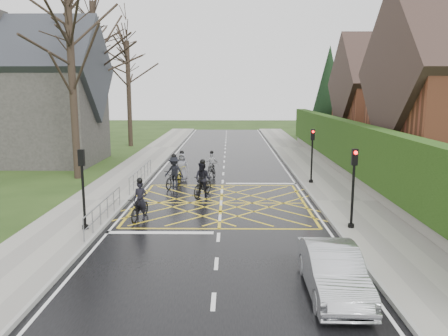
{
  "coord_description": "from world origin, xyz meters",
  "views": [
    {
      "loc": [
        0.41,
        -20.43,
        5.35
      ],
      "look_at": [
        0.11,
        2.39,
        1.3
      ],
      "focal_mm": 35.0,
      "sensor_mm": 36.0,
      "label": 1
    }
  ],
  "objects_px": {
    "car": "(333,271)",
    "cyclist_mid": "(174,175)",
    "cyclist_rear": "(140,206)",
    "cyclist_front": "(212,167)",
    "cyclist_back": "(203,183)",
    "cyclist_lead": "(182,170)"
  },
  "relations": [
    {
      "from": "cyclist_lead",
      "to": "car",
      "type": "height_order",
      "value": "cyclist_lead"
    },
    {
      "from": "cyclist_back",
      "to": "cyclist_front",
      "type": "relative_size",
      "value": 1.17
    },
    {
      "from": "cyclist_rear",
      "to": "cyclist_mid",
      "type": "height_order",
      "value": "cyclist_mid"
    },
    {
      "from": "cyclist_mid",
      "to": "cyclist_back",
      "type": "bearing_deg",
      "value": -33.21
    },
    {
      "from": "cyclist_front",
      "to": "cyclist_lead",
      "type": "distance_m",
      "value": 2.21
    },
    {
      "from": "cyclist_lead",
      "to": "cyclist_front",
      "type": "bearing_deg",
      "value": 45.84
    },
    {
      "from": "cyclist_rear",
      "to": "cyclist_mid",
      "type": "distance_m",
      "value": 6.2
    },
    {
      "from": "cyclist_back",
      "to": "cyclist_mid",
      "type": "relative_size",
      "value": 0.96
    },
    {
      "from": "cyclist_front",
      "to": "car",
      "type": "xyz_separation_m",
      "value": [
        3.87,
        -16.11,
        0.04
      ]
    },
    {
      "from": "cyclist_rear",
      "to": "car",
      "type": "distance_m",
      "value": 9.41
    },
    {
      "from": "cyclist_front",
      "to": "cyclist_lead",
      "type": "relative_size",
      "value": 0.87
    },
    {
      "from": "cyclist_lead",
      "to": "cyclist_mid",
      "type": "bearing_deg",
      "value": -91.15
    },
    {
      "from": "cyclist_front",
      "to": "cyclist_rear",
      "type": "bearing_deg",
      "value": -123.98
    },
    {
      "from": "cyclist_front",
      "to": "car",
      "type": "relative_size",
      "value": 0.44
    },
    {
      "from": "cyclist_mid",
      "to": "car",
      "type": "distance_m",
      "value": 14.23
    },
    {
      "from": "cyclist_front",
      "to": "car",
      "type": "bearing_deg",
      "value": -94.65
    },
    {
      "from": "cyclist_rear",
      "to": "cyclist_lead",
      "type": "relative_size",
      "value": 0.97
    },
    {
      "from": "cyclist_mid",
      "to": "cyclist_front",
      "type": "xyz_separation_m",
      "value": [
        1.98,
        3.14,
        -0.09
      ]
    },
    {
      "from": "cyclist_rear",
      "to": "cyclist_back",
      "type": "xyz_separation_m",
      "value": [
        2.39,
        4.01,
        0.16
      ]
    },
    {
      "from": "cyclist_rear",
      "to": "cyclist_front",
      "type": "relative_size",
      "value": 1.12
    },
    {
      "from": "car",
      "to": "cyclist_mid",
      "type": "bearing_deg",
      "value": 114.84
    },
    {
      "from": "cyclist_front",
      "to": "cyclist_lead",
      "type": "bearing_deg",
      "value": -159.37
    }
  ]
}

